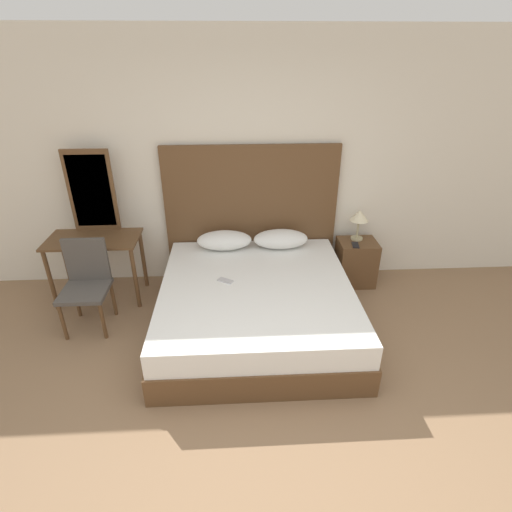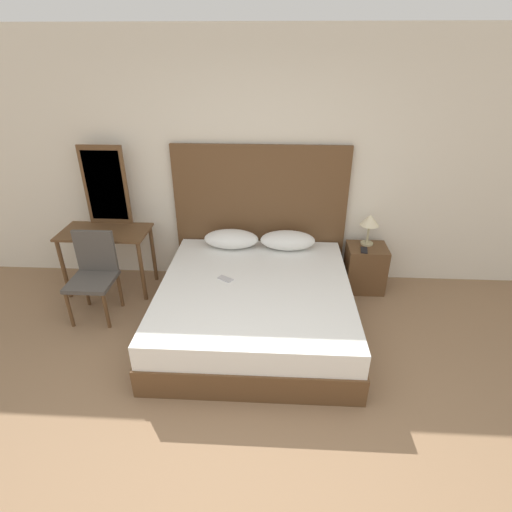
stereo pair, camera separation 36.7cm
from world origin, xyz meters
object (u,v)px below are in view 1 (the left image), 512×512
(phone_on_bed, at_px, (225,281))
(bed, at_px, (257,306))
(phone_on_nightstand, at_px, (355,245))
(vanity_desk, at_px, (95,249))
(table_lamp, at_px, (359,217))
(chair, at_px, (86,280))
(nightstand, at_px, (356,262))

(phone_on_bed, bearing_deg, bed, -13.70)
(phone_on_nightstand, relative_size, vanity_desk, 0.17)
(table_lamp, height_order, chair, table_lamp)
(bed, distance_m, phone_on_bed, 0.40)
(table_lamp, bearing_deg, phone_on_bed, -152.32)
(nightstand, relative_size, chair, 0.61)
(chair, bearing_deg, phone_on_bed, -4.43)
(phone_on_nightstand, bearing_deg, phone_on_bed, -156.62)
(phone_on_bed, xyz_separation_m, vanity_desk, (-1.38, 0.56, 0.10))
(bed, height_order, phone_on_bed, phone_on_bed)
(phone_on_bed, relative_size, vanity_desk, 0.17)
(table_lamp, relative_size, chair, 0.40)
(chair, bearing_deg, table_lamp, 13.46)
(bed, bearing_deg, chair, 173.87)
(bed, relative_size, vanity_desk, 2.07)
(bed, bearing_deg, phone_on_nightstand, 31.29)
(phone_on_bed, xyz_separation_m, phone_on_nightstand, (1.44, 0.62, 0.04))
(table_lamp, distance_m, vanity_desk, 2.89)
(phone_on_nightstand, relative_size, chair, 0.18)
(nightstand, xyz_separation_m, table_lamp, (-0.00, 0.07, 0.54))
(phone_on_bed, height_order, nightstand, nightstand)
(bed, height_order, nightstand, nightstand)
(phone_on_bed, distance_m, phone_on_nightstand, 1.57)
(phone_on_bed, distance_m, chair, 1.35)
(vanity_desk, bearing_deg, phone_on_nightstand, 1.28)
(phone_on_nightstand, distance_m, chair, 2.83)
(nightstand, distance_m, phone_on_nightstand, 0.29)
(bed, bearing_deg, nightstand, 33.14)
(phone_on_bed, distance_m, vanity_desk, 1.49)
(chair, bearing_deg, phone_on_nightstand, 10.52)
(phone_on_nightstand, distance_m, vanity_desk, 2.82)
(bed, relative_size, nightstand, 3.67)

